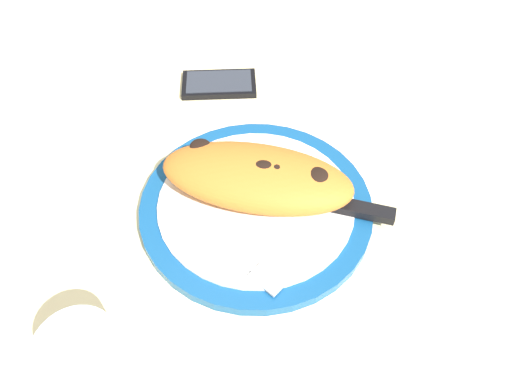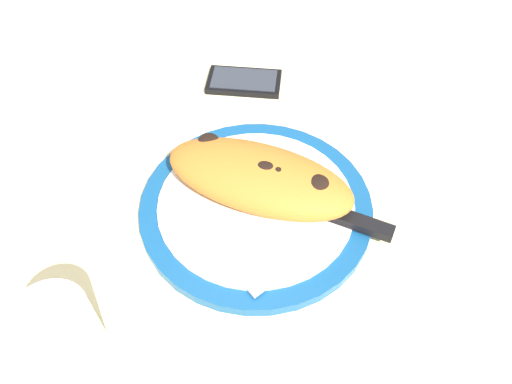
# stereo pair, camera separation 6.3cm
# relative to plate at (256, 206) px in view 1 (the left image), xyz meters

# --- Properties ---
(ground_plane) EXTENTS (1.50, 1.50, 0.03)m
(ground_plane) POSITION_rel_plate_xyz_m (0.00, 0.00, -0.02)
(ground_plane) COLOR beige
(plate) EXTENTS (0.31, 0.31, 0.02)m
(plate) POSITION_rel_plate_xyz_m (0.00, 0.00, 0.00)
(plate) COLOR navy
(plate) RESTS_ON ground_plane
(calzone) EXTENTS (0.27, 0.18, 0.06)m
(calzone) POSITION_rel_plate_xyz_m (-0.01, 0.02, 0.04)
(calzone) COLOR orange
(calzone) RESTS_ON plate
(fork) EXTENTS (0.15, 0.05, 0.00)m
(fork) POSITION_rel_plate_xyz_m (0.03, -0.09, 0.01)
(fork) COLOR silver
(fork) RESTS_ON plate
(knife) EXTENTS (0.23, 0.07, 0.01)m
(knife) POSITION_rel_plate_xyz_m (0.09, 0.04, 0.01)
(knife) COLOR silver
(knife) RESTS_ON plate
(smartphone) EXTENTS (0.14, 0.12, 0.01)m
(smartphone) POSITION_rel_plate_xyz_m (-0.18, 0.20, -0.00)
(smartphone) COLOR black
(smartphone) RESTS_ON ground_plane
(water_glass) EXTENTS (0.08, 0.08, 0.09)m
(water_glass) POSITION_rel_plate_xyz_m (-0.04, -0.27, 0.03)
(water_glass) COLOR silver
(water_glass) RESTS_ON ground_plane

